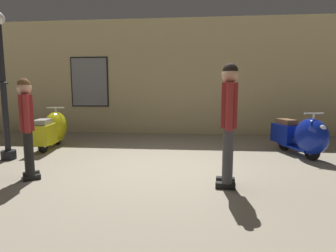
# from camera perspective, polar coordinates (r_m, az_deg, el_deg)

# --- Properties ---
(ground_plane) EXTENTS (60.00, 60.00, 0.00)m
(ground_plane) POSITION_cam_1_polar(r_m,az_deg,el_deg) (4.84, -1.84, -8.83)
(ground_plane) COLOR gray
(showroom_back_wall) EXTENTS (18.00, 0.24, 3.59)m
(showroom_back_wall) POSITION_cam_1_polar(r_m,az_deg,el_deg) (8.53, 1.33, 10.41)
(showroom_back_wall) COLOR #CCB784
(showroom_back_wall) RESTS_ON ground
(scooter_0) EXTENTS (0.70, 1.63, 0.96)m
(scooter_0) POSITION_cam_1_polar(r_m,az_deg,el_deg) (7.06, -23.61, -0.62)
(scooter_0) COLOR black
(scooter_0) RESTS_ON ground
(scooter_1) EXTENTS (0.83, 1.61, 0.94)m
(scooter_1) POSITION_cam_1_polar(r_m,az_deg,el_deg) (6.18, 27.00, -1.96)
(scooter_1) COLOR black
(scooter_1) RESTS_ON ground
(lamppost) EXTENTS (0.28, 0.28, 2.84)m
(lamppost) POSITION_cam_1_polar(r_m,az_deg,el_deg) (6.11, -31.94, 6.95)
(lamppost) COLOR black
(lamppost) RESTS_ON ground
(visitor_0) EXTENTS (0.31, 0.59, 1.74)m
(visitor_0) POSITION_cam_1_polar(r_m,az_deg,el_deg) (3.80, 12.95, 2.00)
(visitor_0) COLOR black
(visitor_0) RESTS_ON ground
(visitor_1) EXTENTS (0.38, 0.44, 1.55)m
(visitor_1) POSITION_cam_1_polar(r_m,az_deg,el_deg) (4.59, -28.16, 0.85)
(visitor_1) COLOR black
(visitor_1) RESTS_ON ground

